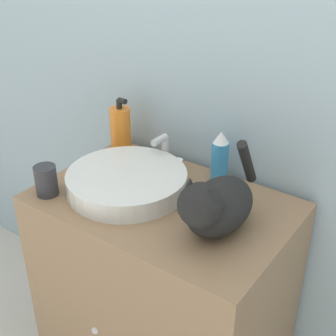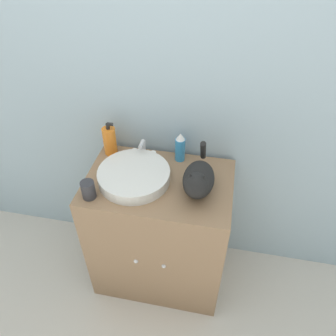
{
  "view_description": "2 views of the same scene",
  "coord_description": "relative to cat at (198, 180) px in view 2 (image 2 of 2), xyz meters",
  "views": [
    {
      "loc": [
        0.68,
        -0.68,
        1.54
      ],
      "look_at": [
        0.04,
        0.22,
        0.93
      ],
      "focal_mm": 50.0,
      "sensor_mm": 36.0,
      "label": 1
    },
    {
      "loc": [
        0.28,
        -0.92,
        1.92
      ],
      "look_at": [
        0.05,
        0.24,
        0.9
      ],
      "focal_mm": 35.0,
      "sensor_mm": 36.0,
      "label": 2
    }
  ],
  "objects": [
    {
      "name": "spray_bottle",
      "position": [
        -0.13,
        0.24,
        -0.0
      ],
      "size": [
        0.05,
        0.05,
        0.17
      ],
      "color": "#338CCC",
      "rests_on": "vanity_cabinet"
    },
    {
      "name": "wall_back",
      "position": [
        -0.2,
        0.33,
        0.36
      ],
      "size": [
        6.0,
        0.05,
        2.5
      ],
      "color": "#9EB7C6",
      "rests_on": "ground_plane"
    },
    {
      "name": "cup",
      "position": [
        -0.5,
        -0.13,
        -0.04
      ],
      "size": [
        0.07,
        0.07,
        0.09
      ],
      "color": "#2D2D33",
      "rests_on": "vanity_cabinet"
    },
    {
      "name": "vanity_cabinet",
      "position": [
        -0.2,
        0.04,
        -0.49
      ],
      "size": [
        0.74,
        0.5,
        0.8
      ],
      "color": "#8C6B4C",
      "rests_on": "ground_plane"
    },
    {
      "name": "sink_basin",
      "position": [
        -0.32,
        0.03,
        -0.06
      ],
      "size": [
        0.36,
        0.36,
        0.06
      ],
      "color": "silver",
      "rests_on": "vanity_cabinet"
    },
    {
      "name": "faucet",
      "position": [
        -0.32,
        0.22,
        -0.04
      ],
      "size": [
        0.13,
        0.08,
        0.11
      ],
      "color": "silver",
      "rests_on": "vanity_cabinet"
    },
    {
      "name": "ground_plane",
      "position": [
        -0.2,
        -0.2,
        -0.89
      ],
      "size": [
        8.0,
        8.0,
        0.0
      ],
      "primitive_type": "plane",
      "color": "beige"
    },
    {
      "name": "cat",
      "position": [
        0.0,
        0.0,
        0.0
      ],
      "size": [
        0.15,
        0.34,
        0.22
      ],
      "rotation": [
        0.0,
        0.0,
        -1.58
      ],
      "color": "black",
      "rests_on": "vanity_cabinet"
    },
    {
      "name": "soap_bottle",
      "position": [
        -0.51,
        0.22,
        -0.0
      ],
      "size": [
        0.07,
        0.07,
        0.2
      ],
      "color": "orange",
      "rests_on": "vanity_cabinet"
    }
  ]
}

